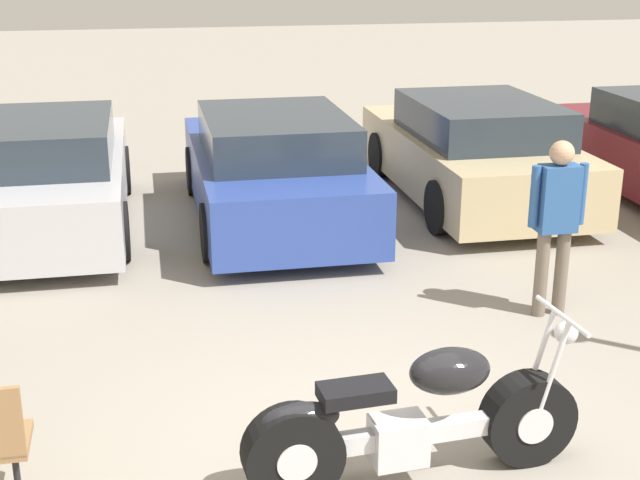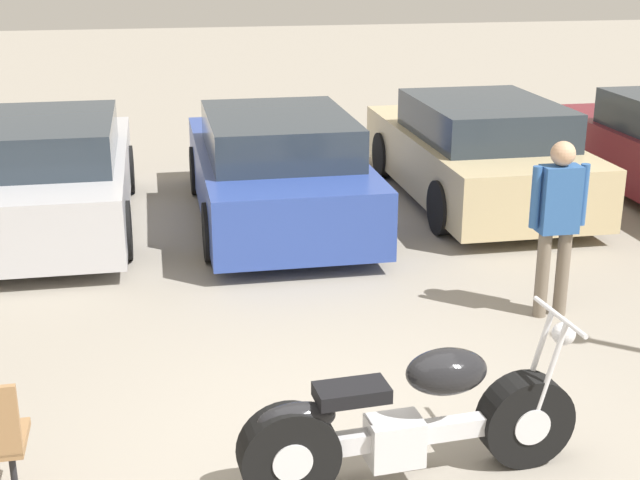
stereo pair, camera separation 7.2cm
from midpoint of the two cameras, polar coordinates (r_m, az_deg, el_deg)
The scene contains 6 objects.
ground_plane at distance 6.07m, azimuth 3.21°, elevation -13.48°, with size 60.00×60.00×0.00m, color gray.
motorcycle at distance 5.63m, azimuth 6.03°, elevation -11.53°, with size 2.18×0.62×1.02m.
parked_car_silver at distance 10.78m, azimuth -16.91°, elevation 3.98°, with size 1.91×4.29×1.33m.
parked_car_blue at distance 10.59m, azimuth -2.62°, elevation 4.53°, with size 1.91×4.29×1.33m.
parked_car_champagne at distance 11.63m, azimuth 10.17°, elevation 5.54°, with size 1.91×4.29×1.33m.
person_standing at distance 8.04m, azimuth 15.21°, elevation 1.54°, with size 0.52×0.21×1.60m.
Camera 2 is at (-1.24, -4.98, 3.23)m, focal length 50.00 mm.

